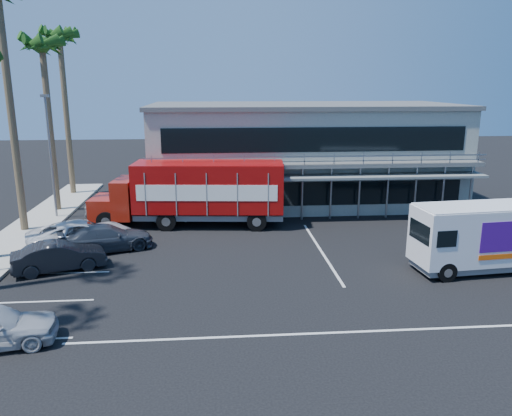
{
  "coord_description": "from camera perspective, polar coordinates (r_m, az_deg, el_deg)",
  "views": [
    {
      "loc": [
        -3.59,
        -22.09,
        8.76
      ],
      "look_at": [
        -1.47,
        3.6,
        2.3
      ],
      "focal_mm": 35.0,
      "sensor_mm": 36.0,
      "label": 1
    }
  ],
  "objects": [
    {
      "name": "building",
      "position": [
        37.96,
        5.35,
        6.28
      ],
      "size": [
        22.4,
        12.0,
        7.3
      ],
      "color": "gray",
      "rests_on": "ground"
    },
    {
      "name": "ground",
      "position": [
        24.04,
        4.23,
        -7.35
      ],
      "size": [
        120.0,
        120.0,
        0.0
      ],
      "primitive_type": "plane",
      "color": "black",
      "rests_on": "ground"
    },
    {
      "name": "light_pole_far",
      "position": [
        35.01,
        -22.46,
        6.02
      ],
      "size": [
        0.5,
        0.25,
        8.09
      ],
      "color": "gray",
      "rests_on": "ground"
    },
    {
      "name": "curb_strip",
      "position": [
        31.54,
        -25.76,
        -3.35
      ],
      "size": [
        3.0,
        32.0,
        0.16
      ],
      "primitive_type": "cube",
      "color": "#A5A399",
      "rests_on": "ground"
    },
    {
      "name": "red_truck",
      "position": [
        31.38,
        -6.87,
        1.92
      ],
      "size": [
        12.13,
        3.87,
        4.02
      ],
      "rotation": [
        0.0,
        0.0,
        -0.09
      ],
      "color": "maroon",
      "rests_on": "ground"
    },
    {
      "name": "parked_car_d",
      "position": [
        27.94,
        -16.75,
        -3.29
      ],
      "size": [
        5.31,
        3.64,
        1.43
      ],
      "primitive_type": "imported",
      "rotation": [
        0.0,
        0.0,
        1.94
      ],
      "color": "#313742",
      "rests_on": "ground"
    },
    {
      "name": "palm_f",
      "position": [
        42.28,
        -21.47,
        16.82
      ],
      "size": [
        2.8,
        2.8,
        13.25
      ],
      "color": "brown",
      "rests_on": "ground"
    },
    {
      "name": "parked_car_b",
      "position": [
        25.77,
        -21.55,
        -5.17
      ],
      "size": [
        4.54,
        2.85,
        1.41
      ],
      "primitive_type": "imported",
      "rotation": [
        0.0,
        0.0,
        1.91
      ],
      "color": "black",
      "rests_on": "ground"
    },
    {
      "name": "white_van",
      "position": [
        26.01,
        24.56,
        -2.96
      ],
      "size": [
        6.81,
        2.89,
        3.24
      ],
      "rotation": [
        0.0,
        0.0,
        0.1
      ],
      "color": "silver",
      "rests_on": "ground"
    },
    {
      "name": "parked_car_e",
      "position": [
        34.53,
        -15.78,
        -0.04
      ],
      "size": [
        4.04,
        2.1,
        1.31
      ],
      "primitive_type": "imported",
      "rotation": [
        0.0,
        0.0,
        1.72
      ],
      "color": "slate",
      "rests_on": "ground"
    },
    {
      "name": "palm_e",
      "position": [
        36.85,
        -23.19,
        15.8
      ],
      "size": [
        2.8,
        2.8,
        12.25
      ],
      "color": "brown",
      "rests_on": "ground"
    },
    {
      "name": "parked_car_c",
      "position": [
        28.6,
        -19.21,
        -2.93
      ],
      "size": [
        6.23,
        4.57,
        1.57
      ],
      "primitive_type": "imported",
      "rotation": [
        0.0,
        0.0,
        1.96
      ],
      "color": "silver",
      "rests_on": "ground"
    }
  ]
}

